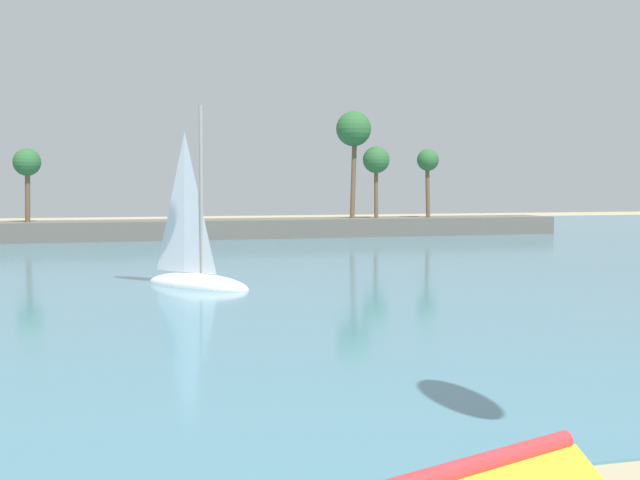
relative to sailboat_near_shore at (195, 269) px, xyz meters
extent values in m
cube|color=teal|center=(-3.22, 23.78, -0.91)|extent=(220.00, 108.72, 0.06)
cube|color=#605B54|center=(-3.22, 38.14, -0.04)|extent=(89.95, 6.00, 1.80)
cylinder|color=brown|center=(28.67, 37.16, 3.72)|extent=(0.56, 0.42, 5.74)
sphere|color=#2D6633|center=(28.67, 37.16, 6.59)|extent=(2.20, 2.20, 2.20)
cylinder|color=brown|center=(-9.27, 37.24, 3.50)|extent=(0.55, 0.76, 5.31)
sphere|color=#2D6633|center=(-9.27, 37.24, 6.14)|extent=(2.43, 2.43, 2.43)
cylinder|color=brown|center=(21.02, 37.60, 5.22)|extent=(0.75, 0.56, 8.73)
sphere|color=#2D6633|center=(21.02, 37.60, 9.57)|extent=(3.43, 3.43, 3.43)
cylinder|color=brown|center=(23.08, 36.79, 3.71)|extent=(0.45, 0.39, 5.70)
sphere|color=#2D6633|center=(23.08, 36.79, 6.56)|extent=(2.61, 2.61, 2.61)
cylinder|color=red|center=(-0.60, -33.21, 0.24)|extent=(3.85, 1.75, 0.30)
ellipsoid|color=white|center=(0.09, -0.12, -0.88)|extent=(5.68, 6.60, 1.35)
cylinder|color=gray|center=(0.29, -0.39, 4.01)|extent=(0.20, 0.20, 8.43)
pyramid|color=silver|center=(-0.40, 0.53, 3.38)|extent=(1.99, 2.55, 7.17)
camera|label=1|loc=(-6.52, -44.93, 4.41)|focal=49.92mm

